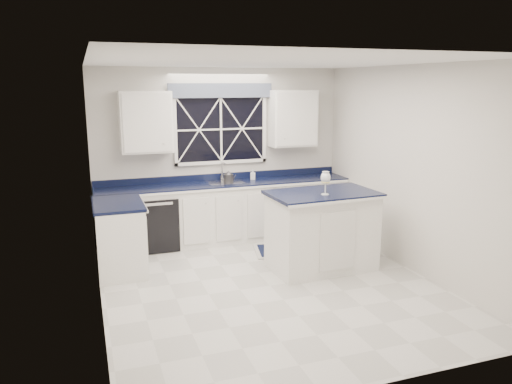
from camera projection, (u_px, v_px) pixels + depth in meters
name	position (u px, v px, depth m)	size (l,w,h in m)	color
ground	(270.00, 286.00, 6.20)	(4.50, 4.50, 0.00)	silver
back_wall	(221.00, 154.00, 7.98)	(4.00, 0.10, 2.70)	beige
base_cabinets	(209.00, 217.00, 7.64)	(3.99, 1.60, 0.90)	white
countertop	(226.00, 184.00, 7.80)	(3.98, 0.64, 0.04)	black
dishwasher	(157.00, 222.00, 7.55)	(0.60, 0.58, 0.82)	black
window	(221.00, 124.00, 7.84)	(1.65, 0.09, 1.26)	black
upper_cabinets	(223.00, 120.00, 7.71)	(3.10, 0.34, 0.90)	white
faucet	(223.00, 171.00, 7.94)	(0.05, 0.20, 0.30)	silver
island	(322.00, 230.00, 6.69)	(1.45, 0.92, 1.06)	white
rug	(292.00, 250.00, 7.49)	(1.22, 0.89, 0.02)	#AEADA9
kettle	(228.00, 177.00, 7.81)	(0.24, 0.20, 0.18)	#2E2E31
wine_glass	(326.00, 179.00, 6.37)	(0.13, 0.13, 0.30)	silver
soap_bottle	(253.00, 175.00, 8.02)	(0.07, 0.08, 0.16)	silver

